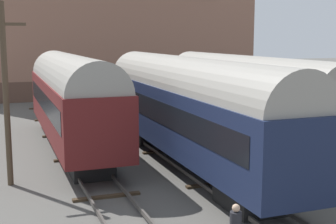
{
  "coord_description": "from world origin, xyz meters",
  "views": [
    {
      "loc": [
        -8.22,
        -13.79,
        6.04
      ],
      "look_at": [
        0.0,
        8.72,
        2.2
      ],
      "focal_mm": 50.0,
      "sensor_mm": 36.0,
      "label": 1
    }
  ],
  "objects_px": {
    "train_car_navy": "(188,105)",
    "train_car_maroon": "(71,96)",
    "utility_pole": "(6,92)",
    "train_car_grey": "(245,95)"
  },
  "relations": [
    {
      "from": "train_car_navy",
      "to": "train_car_maroon",
      "type": "xyz_separation_m",
      "value": [
        -4.57,
        5.25,
        -0.01
      ]
    },
    {
      "from": "train_car_grey",
      "to": "train_car_maroon",
      "type": "relative_size",
      "value": 1.05
    },
    {
      "from": "train_car_navy",
      "to": "utility_pole",
      "type": "relative_size",
      "value": 2.42
    },
    {
      "from": "train_car_navy",
      "to": "train_car_maroon",
      "type": "relative_size",
      "value": 1.16
    },
    {
      "from": "train_car_grey",
      "to": "train_car_navy",
      "type": "relative_size",
      "value": 0.9
    },
    {
      "from": "train_car_maroon",
      "to": "utility_pole",
      "type": "relative_size",
      "value": 2.08
    },
    {
      "from": "train_car_grey",
      "to": "train_car_navy",
      "type": "xyz_separation_m",
      "value": [
        -4.57,
        -2.74,
        0.07
      ]
    },
    {
      "from": "train_car_grey",
      "to": "train_car_maroon",
      "type": "distance_m",
      "value": 9.48
    },
    {
      "from": "train_car_maroon",
      "to": "utility_pole",
      "type": "distance_m",
      "value": 6.42
    },
    {
      "from": "train_car_maroon",
      "to": "utility_pole",
      "type": "bearing_deg",
      "value": -122.22
    }
  ]
}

